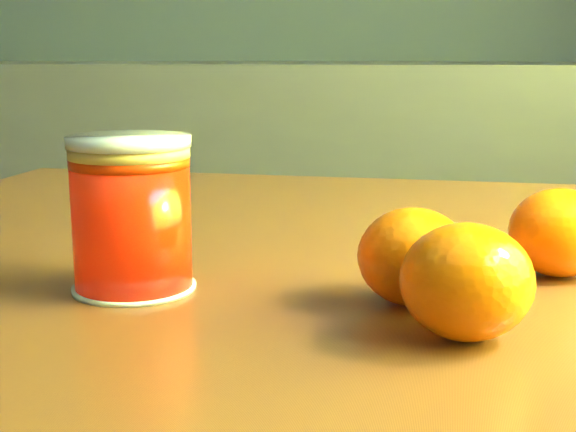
# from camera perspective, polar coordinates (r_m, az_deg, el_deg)

# --- Properties ---
(kitchen_counter) EXTENTS (3.15, 0.60, 0.90)m
(kitchen_counter) POSITION_cam_1_polar(r_m,az_deg,el_deg) (2.14, -19.11, -1.91)
(kitchen_counter) COLOR #444448
(kitchen_counter) RESTS_ON ground
(table) EXTENTS (1.09, 0.80, 0.78)m
(table) POSITION_cam_1_polar(r_m,az_deg,el_deg) (0.63, 10.55, -11.53)
(table) COLOR brown
(table) RESTS_ON ground
(juice_glass) EXTENTS (0.08, 0.08, 0.10)m
(juice_glass) POSITION_cam_1_polar(r_m,az_deg,el_deg) (0.51, -11.05, 0.07)
(juice_glass) COLOR #F81E04
(juice_glass) RESTS_ON table
(orange_front) EXTENTS (0.07, 0.07, 0.06)m
(orange_front) POSITION_cam_1_polar(r_m,az_deg,el_deg) (0.48, 8.89, -2.87)
(orange_front) COLOR #EA6404
(orange_front) RESTS_ON table
(orange_back) EXTENTS (0.07, 0.07, 0.06)m
(orange_back) POSITION_cam_1_polar(r_m,az_deg,el_deg) (0.56, 18.76, -1.12)
(orange_back) COLOR #EA6404
(orange_back) RESTS_ON table
(orange_extra) EXTENTS (0.08, 0.08, 0.06)m
(orange_extra) POSITION_cam_1_polar(r_m,az_deg,el_deg) (0.43, 12.58, -4.57)
(orange_extra) COLOR #EA6404
(orange_extra) RESTS_ON table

